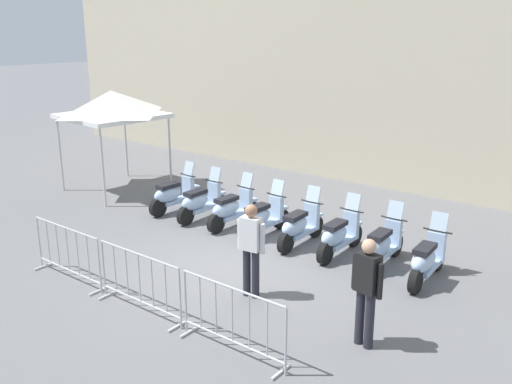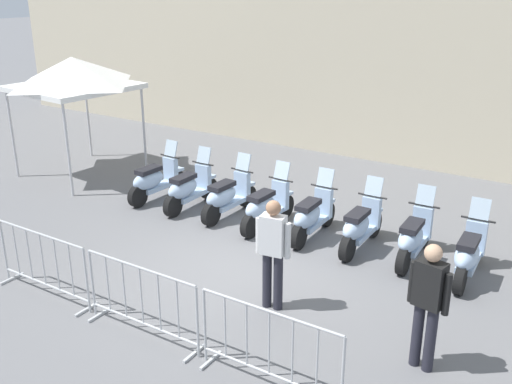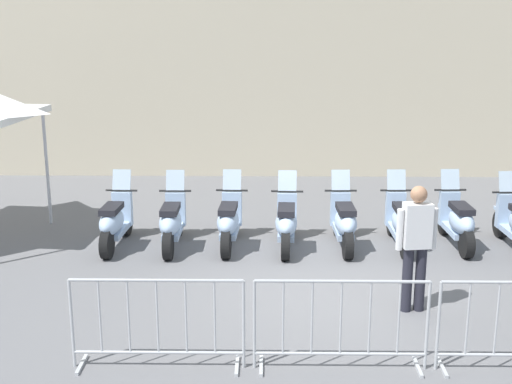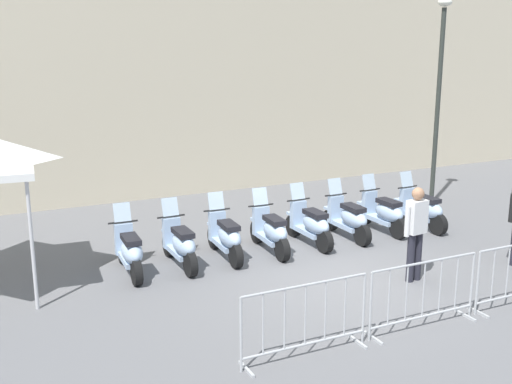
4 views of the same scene
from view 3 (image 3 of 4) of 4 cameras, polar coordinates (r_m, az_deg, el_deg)
The scene contains 11 objects.
ground_plane at distance 10.19m, azimuth 5.55°, elevation -7.87°, with size 120.00×120.00×0.00m, color slate.
motorcycle_0 at distance 11.89m, azimuth -11.62°, elevation -2.46°, with size 0.56×1.72×1.24m.
motorcycle_1 at distance 11.70m, azimuth -6.98°, elevation -2.55°, with size 0.57×1.73×1.24m.
motorcycle_2 at distance 11.66m, azimuth -2.24°, elevation -2.51°, with size 0.56×1.72×1.24m.
motorcycle_3 at distance 11.59m, azimuth 2.54°, elevation -2.62°, with size 0.56×1.72×1.24m.
motorcycle_4 at distance 11.73m, azimuth 7.30°, elevation -2.52°, with size 0.59×1.72×1.24m.
motorcycle_5 at distance 11.90m, azimuth 11.92°, elevation -2.47°, with size 0.57×1.73×1.24m.
motorcycle_6 at distance 12.17m, azimuth 16.38°, elevation -2.37°, with size 0.61×1.72×1.24m.
barrier_segment_0 at distance 7.87m, azimuth -8.17°, elevation -10.84°, with size 1.95×0.61×1.07m.
barrier_segment_1 at distance 7.82m, azimuth 7.04°, elevation -10.96°, with size 1.95×0.61×1.07m.
officer_near_row_end at distance 9.29m, azimuth 13.14°, elevation -4.00°, with size 0.54×0.29×1.73m.
Camera 3 is at (0.05, -9.42, 3.88)m, focal length 48.19 mm.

